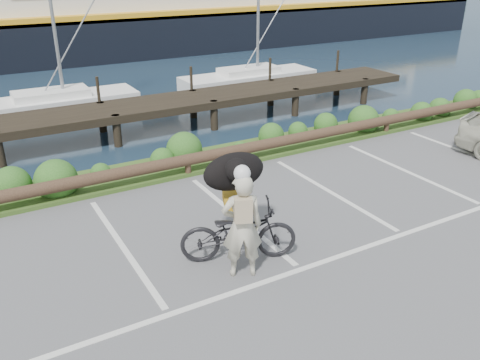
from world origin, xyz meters
name	(u,v)px	position (x,y,z in m)	size (l,w,h in m)	color
ground	(289,259)	(0.00, 0.00, 0.00)	(72.00, 72.00, 0.00)	#535355
vegetation_strip	(178,165)	(0.00, 5.30, 0.05)	(34.00, 1.60, 0.10)	#3D5B21
log_rail	(188,176)	(0.00, 4.60, 0.00)	(32.00, 0.30, 0.60)	#443021
bicycle	(238,232)	(-0.81, 0.49, 0.57)	(0.76, 2.18, 1.14)	black
cyclist	(242,226)	(-1.01, 0.03, 0.98)	(0.72, 0.47, 1.96)	beige
dog	(234,171)	(-0.55, 1.14, 1.51)	(1.27, 0.62, 0.73)	black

